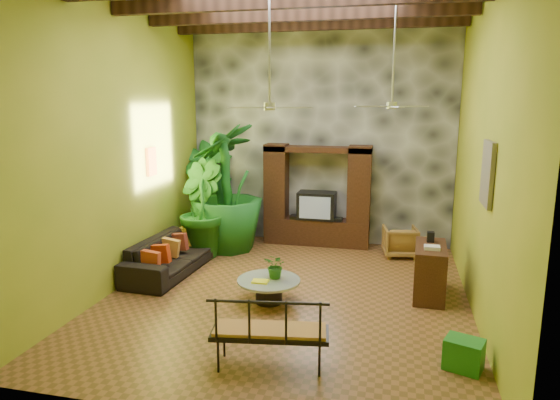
% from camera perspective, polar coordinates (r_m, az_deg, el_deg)
% --- Properties ---
extents(ground, '(7.00, 7.00, 0.00)m').
position_cam_1_polar(ground, '(8.74, 0.85, -10.78)').
color(ground, brown).
rests_on(ground, ground).
extents(back_wall, '(6.00, 0.02, 5.00)m').
position_cam_1_polar(back_wall, '(11.56, 4.63, 7.46)').
color(back_wall, olive).
rests_on(back_wall, ground).
extents(left_wall, '(0.02, 7.00, 5.00)m').
position_cam_1_polar(left_wall, '(9.24, -17.70, 5.92)').
color(left_wall, olive).
rests_on(left_wall, ground).
extents(right_wall, '(0.02, 7.00, 5.00)m').
position_cam_1_polar(right_wall, '(8.04, 22.36, 4.83)').
color(right_wall, olive).
rests_on(right_wall, ground).
extents(stone_accent_wall, '(5.98, 0.10, 4.98)m').
position_cam_1_polar(stone_accent_wall, '(11.50, 4.58, 7.44)').
color(stone_accent_wall, '#313238').
rests_on(stone_accent_wall, ground).
extents(ceiling_beams, '(5.95, 5.36, 0.22)m').
position_cam_1_polar(ceiling_beams, '(8.21, 0.96, 21.79)').
color(ceiling_beams, black).
rests_on(ceiling_beams, ceiling).
extents(entertainment_center, '(2.40, 0.55, 2.30)m').
position_cam_1_polar(entertainment_center, '(11.41, 4.23, -0.37)').
color(entertainment_center, black).
rests_on(entertainment_center, ground).
extents(ceiling_fan_front, '(1.28, 1.28, 1.86)m').
position_cam_1_polar(ceiling_fan_front, '(7.74, -1.20, 12.15)').
color(ceiling_fan_front, '#B2B3B7').
rests_on(ceiling_fan_front, ceiling).
extents(ceiling_fan_back, '(1.28, 1.28, 1.86)m').
position_cam_1_polar(ceiling_fan_back, '(9.10, 12.70, 11.79)').
color(ceiling_fan_back, '#B2B3B7').
rests_on(ceiling_fan_back, ceiling).
extents(wall_art_mask, '(0.06, 0.32, 0.55)m').
position_cam_1_polar(wall_art_mask, '(10.13, -14.49, 4.27)').
color(wall_art_mask, gold).
rests_on(wall_art_mask, left_wall).
extents(wall_art_painting, '(0.06, 0.70, 0.90)m').
position_cam_1_polar(wall_art_painting, '(7.47, 22.64, 2.80)').
color(wall_art_painting, '#235C81').
rests_on(wall_art_painting, right_wall).
extents(sofa, '(1.06, 2.40, 0.69)m').
position_cam_1_polar(sofa, '(9.92, -12.37, -6.19)').
color(sofa, black).
rests_on(sofa, ground).
extents(wicker_armchair, '(0.79, 0.81, 0.64)m').
position_cam_1_polar(wicker_armchair, '(10.98, 13.56, -4.62)').
color(wicker_armchair, olive).
rests_on(wicker_armchair, ground).
extents(tall_plant_a, '(1.49, 1.25, 2.42)m').
position_cam_1_polar(tall_plant_a, '(12.02, -8.35, 1.33)').
color(tall_plant_a, '#19621E').
rests_on(tall_plant_a, ground).
extents(tall_plant_b, '(1.43, 1.46, 2.06)m').
position_cam_1_polar(tall_plant_b, '(10.68, -9.16, -0.97)').
color(tall_plant_b, '#1C6219').
rests_on(tall_plant_b, ground).
extents(tall_plant_c, '(1.86, 1.86, 2.81)m').
position_cam_1_polar(tall_plant_c, '(10.97, -6.10, 1.44)').
color(tall_plant_c, '#185E1C').
rests_on(tall_plant_c, ground).
extents(coffee_table, '(1.04, 1.04, 0.40)m').
position_cam_1_polar(coffee_table, '(8.35, -1.29, -9.98)').
color(coffee_table, black).
rests_on(coffee_table, ground).
extents(centerpiece_plant, '(0.47, 0.44, 0.42)m').
position_cam_1_polar(centerpiece_plant, '(8.28, -0.45, -7.54)').
color(centerpiece_plant, '#215616').
rests_on(centerpiece_plant, coffee_table).
extents(yellow_tray, '(0.27, 0.20, 0.03)m').
position_cam_1_polar(yellow_tray, '(8.18, -2.27, -9.28)').
color(yellow_tray, yellow).
rests_on(yellow_tray, coffee_table).
extents(iron_bench, '(1.52, 0.74, 0.57)m').
position_cam_1_polar(iron_bench, '(6.33, -1.34, -14.53)').
color(iron_bench, black).
rests_on(iron_bench, ground).
extents(side_console, '(0.55, 1.14, 0.89)m').
position_cam_1_polar(side_console, '(8.90, 16.72, -7.79)').
color(side_console, '#32210F').
rests_on(side_console, ground).
extents(green_bin, '(0.54, 0.47, 0.39)m').
position_cam_1_polar(green_bin, '(6.89, 20.27, -16.21)').
color(green_bin, '#1C6C1F').
rests_on(green_bin, ground).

